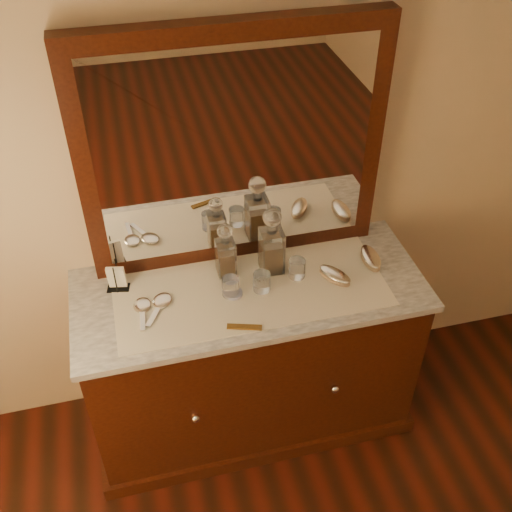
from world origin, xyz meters
The scene contains 18 objects.
dresser_cabinet centered at (0.00, 1.96, 0.41)m, with size 1.40×0.55×0.82m, color black.
dresser_plinth centered at (0.00, 1.96, 0.04)m, with size 1.46×0.59×0.08m, color black.
knob_left centered at (-0.30, 1.67, 0.45)m, with size 0.04×0.04×0.04m, color silver.
knob_right centered at (0.30, 1.67, 0.45)m, with size 0.04×0.04×0.04m, color silver.
marble_top centered at (0.00, 1.96, 0.83)m, with size 1.44×0.59×0.03m, color white.
mirror_frame centered at (0.00, 2.20, 1.35)m, with size 1.20×0.08×1.00m, color black.
mirror_glass centered at (0.00, 2.17, 1.35)m, with size 1.06×0.01×0.86m, color white.
lace_runner centered at (0.00, 1.94, 0.85)m, with size 1.10×0.45×0.00m, color silver.
pin_dish centered at (-0.07, 1.93, 0.86)m, with size 0.07×0.07×0.01m, color white.
comb centered at (-0.07, 1.74, 0.86)m, with size 0.13×0.02×0.01m, color brown.
napkin_rack centered at (-0.52, 2.08, 0.90)m, with size 0.10×0.07×0.13m.
decanter_left centered at (-0.07, 2.07, 0.95)m, with size 0.08×0.08×0.25m.
decanter_right centered at (0.11, 2.04, 0.97)m, with size 0.10×0.10×0.31m.
brush_near centered at (0.35, 1.91, 0.88)m, with size 0.14×0.17×0.04m.
brush_far centered at (0.53, 1.98, 0.88)m, with size 0.08×0.16×0.04m.
hand_mirror_outer centered at (-0.44, 1.93, 0.86)m, with size 0.08×0.19×0.02m.
hand_mirror_inner centered at (-0.37, 1.94, 0.86)m, with size 0.14×0.19×0.02m.
tumblers centered at (0.05, 1.95, 0.89)m, with size 0.36×0.12×0.08m.
Camera 1 is at (-0.42, 0.19, 2.54)m, focal length 42.53 mm.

